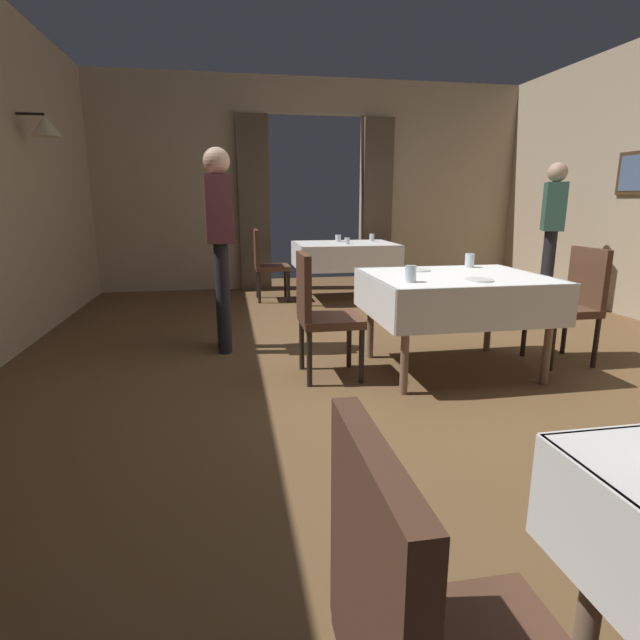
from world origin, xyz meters
The scene contains 16 objects.
ground centered at (0.00, 0.00, 0.00)m, with size 10.08×10.08×0.00m, color brown.
wall_back centered at (0.00, 4.18, 1.51)m, with size 6.40×0.27×3.00m.
dining_table_mid centered at (0.36, 0.10, 0.65)m, with size 1.30×1.07×0.75m.
dining_table_far centered at (0.20, 3.07, 0.65)m, with size 1.30×1.00×0.75m.
chair_mid_right centered at (1.40, 0.13, 0.52)m, with size 0.44×0.44×0.93m.
chair_mid_left centered at (-0.67, 0.13, 0.52)m, with size 0.44×0.44×0.93m.
chair_far_left centered at (-0.84, 3.18, 0.52)m, with size 0.45×0.44×0.93m.
glass_mid_a centered at (0.66, 0.48, 0.81)m, with size 0.08×0.08×0.12m, color silver.
plate_mid_b centered at (0.17, 0.37, 0.76)m, with size 0.19×0.19×0.01m, color white.
plate_mid_c centered at (0.40, -0.19, 0.76)m, with size 0.20×0.20×0.01m, color white.
glass_mid_d centered at (-0.09, -0.16, 0.81)m, with size 0.08×0.08×0.11m, color silver.
glass_far_a centered at (0.62, 3.27, 0.80)m, with size 0.07×0.07×0.10m, color silver.
glass_far_b centered at (0.16, 3.31, 0.80)m, with size 0.08×0.08×0.09m, color silver.
glass_far_c centered at (0.19, 2.90, 0.79)m, with size 0.07×0.07×0.08m, color silver.
person_waiter_by_doorway centered at (2.44, 1.98, 1.02)m, with size 0.36×0.42×1.72m.
person_diner_standing_aside centered at (-1.38, 0.97, 1.02)m, with size 0.24×0.37×1.72m.
Camera 1 is at (-1.31, -3.39, 1.30)m, focal length 28.04 mm.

